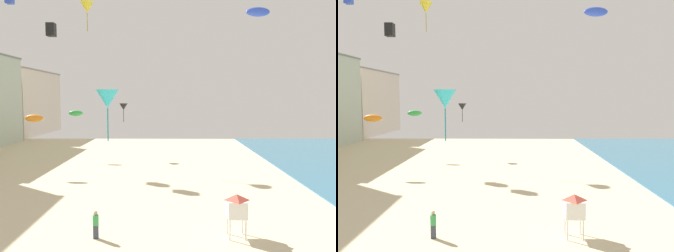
{
  "view_description": "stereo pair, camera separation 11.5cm",
  "coord_description": "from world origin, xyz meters",
  "views": [
    {
      "loc": [
        8.13,
        -5.76,
        8.07
      ],
      "look_at": [
        7.74,
        18.94,
        6.0
      ],
      "focal_mm": 35.69,
      "sensor_mm": 36.0,
      "label": 1
    },
    {
      "loc": [
        8.24,
        -5.76,
        8.07
      ],
      "look_at": [
        7.74,
        18.94,
        6.0
      ],
      "focal_mm": 35.69,
      "sensor_mm": 36.0,
      "label": 2
    }
  ],
  "objects": [
    {
      "name": "boardwalk_hotel_far",
      "position": [
        -25.94,
        68.94,
        7.09
      ],
      "size": [
        10.41,
        21.75,
        14.16
      ],
      "color": "silver",
      "rests_on": "ground"
    },
    {
      "name": "kite_flyer",
      "position": [
        3.69,
        12.77,
        0.92
      ],
      "size": [
        0.34,
        0.34,
        1.64
      ],
      "rotation": [
        0.0,
        0.0,
        2.99
      ],
      "color": "#383D4C",
      "rests_on": "ground"
    },
    {
      "name": "lifeguard_stand",
      "position": [
        11.8,
        13.1,
        1.84
      ],
      "size": [
        1.1,
        1.1,
        2.55
      ],
      "rotation": [
        0.0,
        0.0,
        0.11
      ],
      "color": "white",
      "rests_on": "ground"
    },
    {
      "name": "kite_yellow_delta",
      "position": [
        -2.84,
        37.54,
        19.55
      ],
      "size": [
        1.65,
        1.65,
        3.74
      ],
      "color": "yellow"
    },
    {
      "name": "kite_green_parafoil",
      "position": [
        -4.7,
        37.95,
        6.09
      ],
      "size": [
        1.9,
        0.53,
        0.74
      ],
      "color": "green"
    },
    {
      "name": "kite_black_delta",
      "position": [
        1.36,
        39.58,
        6.89
      ],
      "size": [
        1.12,
        1.12,
        2.54
      ],
      "color": "black"
    },
    {
      "name": "kite_black_box_2",
      "position": [
        -5.73,
        32.61,
        15.8
      ],
      "size": [
        0.94,
        0.94,
        1.47
      ],
      "color": "black"
    },
    {
      "name": "kite_orange_parafoil",
      "position": [
        -6.61,
        29.26,
        5.95
      ],
      "size": [
        1.99,
        0.55,
        0.77
      ],
      "color": "orange"
    },
    {
      "name": "kite_blue_parafoil",
      "position": [
        13.53,
        16.16,
        13.56
      ],
      "size": [
        1.52,
        0.42,
        0.59
      ],
      "color": "blue"
    },
    {
      "name": "kite_cyan_delta",
      "position": [
        4.48,
        12.74,
        8.01
      ],
      "size": [
        1.26,
        1.26,
        2.87
      ],
      "color": "#2DB7CC"
    }
  ]
}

